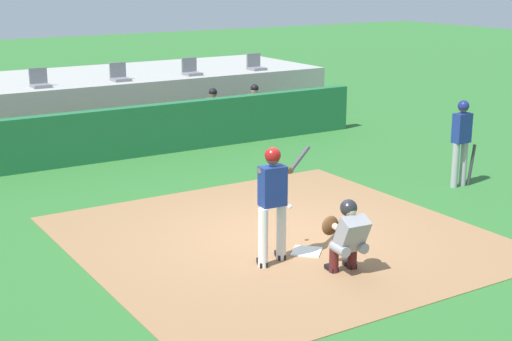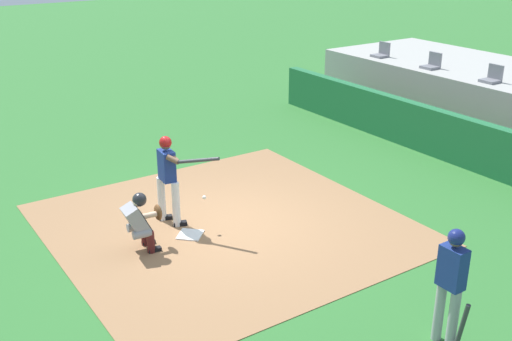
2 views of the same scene
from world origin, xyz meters
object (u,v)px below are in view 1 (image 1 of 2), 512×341
object	(u,v)px
catcher_crouched	(347,234)
stadium_seat_2	(40,82)
batter_at_plate	(274,197)
dugout_player_1	(257,108)
stadium_seat_3	(120,76)
home_plate	(307,251)
on_deck_batter	(462,138)
dugout_player_0	(216,112)
stadium_seat_5	(256,65)
stadium_seat_4	(191,70)

from	to	relation	value
catcher_crouched	stadium_seat_2	size ratio (longest dim) A/B	3.57
batter_at_plate	stadium_seat_2	bearing A→B (deg)	92.30
dugout_player_1	stadium_seat_3	xyz separation A→B (m)	(-3.11, 2.03, 0.86)
home_plate	batter_at_plate	size ratio (longest dim) A/B	0.24
catcher_crouched	stadium_seat_2	xyz separation A→B (m)	(-1.09, 11.14, 0.93)
on_deck_batter	batter_at_plate	bearing A→B (deg)	-165.02
dugout_player_0	stadium_seat_5	bearing A→B (deg)	38.99
home_plate	dugout_player_1	bearing A→B (deg)	62.75
on_deck_batter	stadium_seat_4	xyz separation A→B (m)	(-1.60, 8.77, 0.51)
catcher_crouched	dugout_player_1	distance (m)	10.02
stadium_seat_3	catcher_crouched	bearing A→B (deg)	-95.50
home_plate	dugout_player_1	world-z (taller)	dugout_player_1
stadium_seat_4	stadium_seat_5	distance (m)	2.17
batter_at_plate	dugout_player_0	xyz separation A→B (m)	(3.58, 8.21, -0.36)
catcher_crouched	dugout_player_0	size ratio (longest dim) A/B	1.32
dugout_player_1	stadium_seat_3	distance (m)	3.82
stadium_seat_2	stadium_seat_4	world-z (taller)	same
stadium_seat_4	batter_at_plate	bearing A→B (deg)	-110.95
catcher_crouched	stadium_seat_5	size ratio (longest dim) A/B	3.57
stadium_seat_5	batter_at_plate	bearing A→B (deg)	-120.73
batter_at_plate	stadium_seat_3	size ratio (longest dim) A/B	3.76
dugout_player_0	stadium_seat_5	xyz separation A→B (m)	(2.51, 2.03, 0.86)
on_deck_batter	dugout_player_1	bearing A→B (deg)	95.55
on_deck_batter	stadium_seat_5	size ratio (longest dim) A/B	3.72
batter_at_plate	on_deck_batter	world-z (taller)	batter_at_plate
home_plate	batter_at_plate	xyz separation A→B (m)	(-0.67, -0.07, 1.01)
on_deck_batter	stadium_seat_2	bearing A→B (deg)	124.08
batter_at_plate	on_deck_batter	distance (m)	5.72
stadium_seat_3	on_deck_batter	bearing A→B (deg)	-66.76
dugout_player_1	stadium_seat_2	size ratio (longest dim) A/B	2.71
batter_at_plate	stadium_seat_5	xyz separation A→B (m)	(6.09, 10.24, 0.50)
on_deck_batter	dugout_player_1	world-z (taller)	on_deck_batter
home_plate	stadium_seat_5	bearing A→B (deg)	61.98
dugout_player_0	home_plate	bearing A→B (deg)	-109.62
home_plate	dugout_player_0	bearing A→B (deg)	70.38
dugout_player_0	stadium_seat_3	size ratio (longest dim) A/B	2.71
stadium_seat_3	stadium_seat_5	xyz separation A→B (m)	(4.33, 0.00, 0.00)
on_deck_batter	dugout_player_1	distance (m)	6.77
on_deck_batter	stadium_seat_3	bearing A→B (deg)	113.24
catcher_crouched	dugout_player_1	xyz separation A→B (m)	(4.18, 9.11, 0.07)
batter_at_plate	catcher_crouched	distance (m)	1.21
stadium_seat_3	stadium_seat_4	size ratio (longest dim) A/B	1.00
stadium_seat_4	home_plate	bearing A→B (deg)	-107.71
stadium_seat_2	stadium_seat_3	bearing A→B (deg)	0.00
on_deck_batter	stadium_seat_5	distance (m)	8.80
batter_at_plate	catcher_crouched	bearing A→B (deg)	-52.71
on_deck_batter	stadium_seat_2	xyz separation A→B (m)	(-5.93, 8.77, 0.51)
batter_at_plate	stadium_seat_2	distance (m)	10.26
batter_at_plate	dugout_player_0	world-z (taller)	batter_at_plate
catcher_crouched	stadium_seat_4	size ratio (longest dim) A/B	3.57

